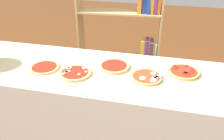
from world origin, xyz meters
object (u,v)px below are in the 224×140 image
pizza_plain_0 (44,67)px  pizza_mushroom_1 (75,73)px  pizza_pepperoni_4 (183,72)px  pizza_plain_2 (114,66)px  bookshelf (130,42)px  pizza_mozzarella_3 (147,77)px

pizza_plain_0 → pizza_mushroom_1: bearing=-6.4°
pizza_plain_0 → pizza_pepperoni_4: size_ratio=0.97×
pizza_plain_2 → bookshelf: 0.98m
pizza_plain_0 → pizza_pepperoni_4: pizza_pepperoni_4 is taller
pizza_plain_0 → bookshelf: 1.23m
pizza_mushroom_1 → bookshelf: 1.17m
pizza_mozzarella_3 → pizza_plain_0: bearing=-177.8°
pizza_plain_0 → pizza_mozzarella_3: (0.81, 0.03, 0.00)m
pizza_mozzarella_3 → pizza_pepperoni_4: 0.30m
pizza_mozzarella_3 → pizza_pepperoni_4: (0.27, 0.14, -0.00)m
pizza_plain_2 → pizza_mozzarella_3: size_ratio=1.06×
pizza_plain_2 → bookshelf: bookshelf is taller
pizza_mozzarella_3 → pizza_pepperoni_4: bearing=27.7°
pizza_plain_2 → pizza_plain_0: bearing=-165.5°
pizza_plain_2 → bookshelf: (-0.02, 0.96, -0.18)m
pizza_plain_2 → pizza_mushroom_1: bearing=-148.0°
pizza_plain_0 → pizza_mozzarella_3: pizza_mozzarella_3 is taller
pizza_plain_0 → pizza_plain_2: 0.55m
pizza_pepperoni_4 → pizza_plain_0: bearing=-171.0°
pizza_mozzarella_3 → pizza_plain_2: bearing=158.3°
pizza_plain_0 → bookshelf: bookshelf is taller
pizza_pepperoni_4 → pizza_mushroom_1: bearing=-166.0°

